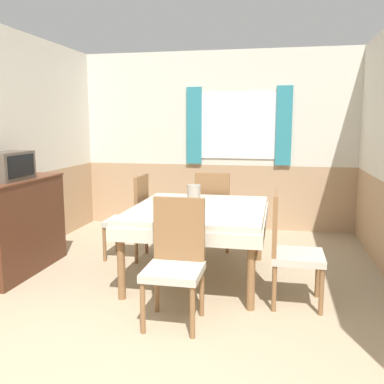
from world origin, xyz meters
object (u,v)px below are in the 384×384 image
(chair_head_window, at_px, (213,209))
(chair_right_near, at_px, (289,247))
(sideboard, at_px, (18,225))
(tv, at_px, (9,166))
(dining_table, at_px, (199,217))
(chair_head_near, at_px, (176,258))
(vase, at_px, (194,196))
(chair_left_far, at_px, (132,215))

(chair_head_window, relative_size, chair_right_near, 1.00)
(sideboard, relative_size, tv, 2.31)
(dining_table, height_order, tv, tv)
(dining_table, distance_m, chair_head_near, 1.00)
(vase, bearing_deg, chair_head_near, -87.41)
(chair_right_near, height_order, sideboard, sideboard)
(sideboard, bearing_deg, chair_head_near, -22.33)
(dining_table, xyz_separation_m, sideboard, (-1.90, -0.21, -0.13))
(chair_left_far, bearing_deg, chair_head_near, -149.00)
(chair_right_near, xyz_separation_m, sideboard, (-2.79, 0.27, -0.01))
(dining_table, xyz_separation_m, vase, (-0.04, -0.04, 0.22))
(sideboard, relative_size, vase, 5.32)
(dining_table, distance_m, chair_right_near, 1.01)
(tv, bearing_deg, vase, 9.02)
(chair_head_window, bearing_deg, sideboard, -147.82)
(chair_head_near, bearing_deg, sideboard, -22.33)
(chair_right_near, bearing_deg, sideboard, -95.57)
(chair_head_near, height_order, chair_left_far, same)
(chair_head_near, relative_size, chair_head_window, 1.00)
(dining_table, distance_m, chair_head_window, 1.00)
(tv, bearing_deg, dining_table, 9.97)
(chair_left_far, relative_size, vase, 4.28)
(sideboard, height_order, tv, tv)
(chair_right_near, relative_size, vase, 4.28)
(chair_head_near, bearing_deg, chair_left_far, -59.00)
(dining_table, bearing_deg, chair_right_near, -28.51)
(tv, distance_m, vase, 1.88)
(chair_left_far, height_order, chair_right_near, same)
(chair_head_window, xyz_separation_m, vase, (-0.04, -1.03, 0.33))
(chair_left_far, distance_m, chair_right_near, 2.01)
(chair_right_near, height_order, tv, tv)
(chair_head_near, relative_size, vase, 4.28)
(chair_left_far, bearing_deg, chair_right_near, -118.51)
(chair_head_near, relative_size, chair_left_far, 1.00)
(chair_head_window, distance_m, chair_left_far, 1.02)
(chair_head_near, xyz_separation_m, chair_left_far, (-0.88, 1.47, 0.00))
(chair_head_window, relative_size, tv, 1.86)
(chair_head_window, relative_size, chair_left_far, 1.00)
(dining_table, bearing_deg, chair_head_window, 90.00)
(chair_head_window, relative_size, sideboard, 0.80)
(chair_right_near, bearing_deg, vase, -115.47)
(chair_right_near, bearing_deg, dining_table, -118.51)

